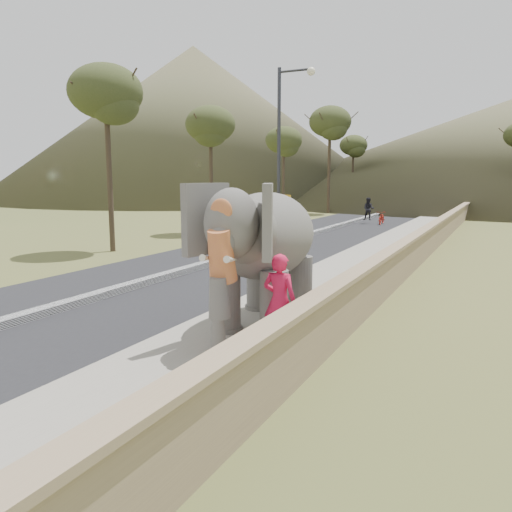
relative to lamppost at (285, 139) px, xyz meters
The scene contains 11 objects.
ground 13.82m from the lamppost, 68.73° to the right, with size 160.00×160.00×0.00m, color olive.
road 5.28m from the lamppost, 98.59° to the right, with size 7.00×120.00×0.03m, color black.
median 5.19m from the lamppost, 98.59° to the right, with size 0.35×120.00×0.22m, color black.
walkway 7.02m from the lamppost, 23.61° to the right, with size 3.00×120.00×0.15m, color #9E9687.
parapet 7.94m from the lamppost, 17.92° to the right, with size 0.30×120.00×1.10m, color tan.
lamppost is the anchor object (origin of this frame).
signboard 3.27m from the lamppost, 67.14° to the right, with size 0.60×0.08×2.40m.
hill_left 54.70m from the lamppost, 127.80° to the left, with size 60.00×60.00×22.00m, color brown.
elephant_and_man 13.16m from the lamppost, 68.33° to the right, with size 2.46×4.18×2.90m.
motorcyclist 13.42m from the lamppost, 84.28° to the left, with size 1.66×1.73×1.79m.
trees 18.17m from the lamppost, 71.88° to the left, with size 48.06×41.02×9.42m.
Camera 1 is at (4.47, -9.13, 3.23)m, focal length 35.00 mm.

